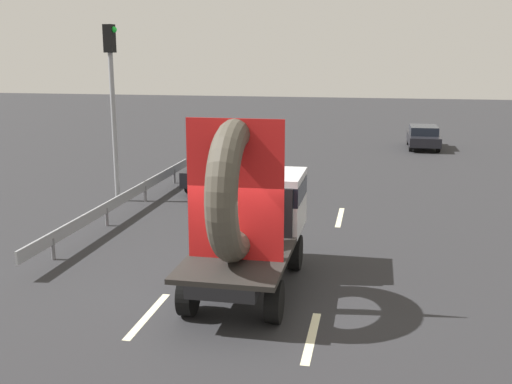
{
  "coord_description": "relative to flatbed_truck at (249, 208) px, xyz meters",
  "views": [
    {
      "loc": [
        2.8,
        -11.07,
        4.99
      ],
      "look_at": [
        0.21,
        1.91,
        1.94
      ],
      "focal_mm": 42.27,
      "sensor_mm": 36.0,
      "label": 1
    }
  ],
  "objects": [
    {
      "name": "guardrail",
      "position": [
        -5.12,
        5.28,
        -1.22
      ],
      "size": [
        0.1,
        12.3,
        0.71
      ],
      "color": "gray",
      "rests_on": "ground_plane"
    },
    {
      "name": "lane_dash_left_near",
      "position": [
        -1.62,
        -1.98,
        -1.74
      ],
      "size": [
        0.16,
        2.16,
        0.01
      ],
      "primitive_type": "cube",
      "rotation": [
        0.0,
        0.0,
        1.57
      ],
      "color": "beige",
      "rests_on": "ground_plane"
    },
    {
      "name": "lane_dash_right_far",
      "position": [
        1.62,
        6.04,
        -1.74
      ],
      "size": [
        0.16,
        2.29,
        0.01
      ],
      "primitive_type": "cube",
      "rotation": [
        0.0,
        0.0,
        1.57
      ],
      "color": "beige",
      "rests_on": "ground_plane"
    },
    {
      "name": "oncoming_car",
      "position": [
        5.13,
        21.06,
        -1.1
      ],
      "size": [
        1.58,
        3.69,
        1.2
      ],
      "color": "black",
      "rests_on": "ground_plane"
    },
    {
      "name": "flatbed_truck",
      "position": [
        0.0,
        0.0,
        0.0
      ],
      "size": [
        2.02,
        4.79,
        3.81
      ],
      "color": "black",
      "rests_on": "ground_plane"
    },
    {
      "name": "lane_dash_left_far",
      "position": [
        -1.62,
        5.95,
        -1.74
      ],
      "size": [
        0.16,
        2.81,
        0.01
      ],
      "primitive_type": "cube",
      "rotation": [
        0.0,
        0.0,
        1.57
      ],
      "color": "beige",
      "rests_on": "ground_plane"
    },
    {
      "name": "ground_plane",
      "position": [
        -0.21,
        -1.19,
        -1.75
      ],
      "size": [
        120.0,
        120.0,
        0.0
      ],
      "primitive_type": "plane",
      "color": "#28282B"
    },
    {
      "name": "lane_dash_right_near",
      "position": [
        1.62,
        -2.27,
        -1.74
      ],
      "size": [
        0.16,
        2.07,
        0.01
      ],
      "primitive_type": "cube",
      "rotation": [
        0.0,
        0.0,
        1.57
      ],
      "color": "beige",
      "rests_on": "ground_plane"
    },
    {
      "name": "distant_sedan",
      "position": [
        -3.23,
        9.72,
        -1.01
      ],
      "size": [
        1.81,
        4.23,
        1.38
      ],
      "color": "black",
      "rests_on": "ground_plane"
    },
    {
      "name": "traffic_light",
      "position": [
        -6.09,
        6.73,
        2.1
      ],
      "size": [
        0.42,
        0.36,
        5.92
      ],
      "color": "gray",
      "rests_on": "ground_plane"
    }
  ]
}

